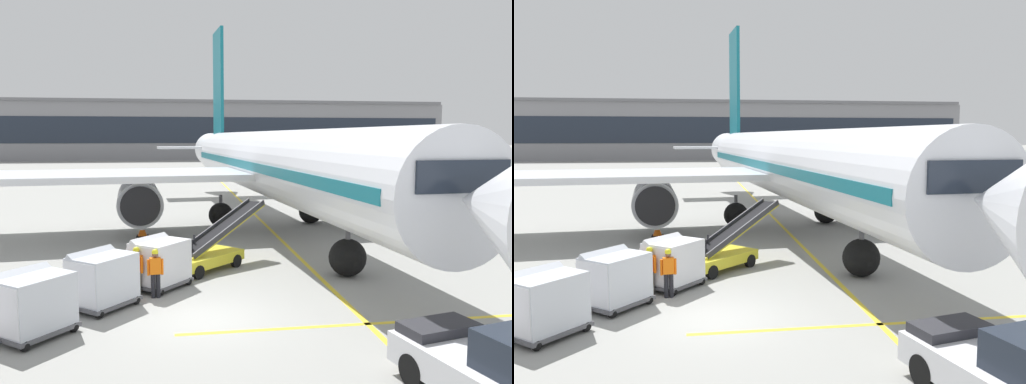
% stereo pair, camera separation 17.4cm
% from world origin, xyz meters
% --- Properties ---
extents(ground_plane, '(600.00, 600.00, 0.00)m').
position_xyz_m(ground_plane, '(0.00, 0.00, 0.00)').
color(ground_plane, gray).
extents(parked_airplane, '(36.22, 46.38, 15.58)m').
position_xyz_m(parked_airplane, '(4.99, 15.71, 3.90)').
color(parked_airplane, silver).
rests_on(parked_airplane, ground).
extents(belt_loader, '(4.76, 4.69, 2.69)m').
position_xyz_m(belt_loader, '(0.53, 6.19, 0.82)').
color(belt_loader, gold).
rests_on(belt_loader, ground).
extents(baggage_cart_lead, '(2.51, 2.61, 1.91)m').
position_xyz_m(baggage_cart_lead, '(-1.49, 3.70, 1.00)').
color(baggage_cart_lead, '#515156').
rests_on(baggage_cart_lead, ground).
extents(baggage_cart_second, '(2.51, 2.61, 1.91)m').
position_xyz_m(baggage_cart_second, '(-3.29, 1.66, 1.00)').
color(baggage_cart_second, '#515156').
rests_on(baggage_cart_second, ground).
extents(baggage_cart_third, '(2.51, 2.61, 1.91)m').
position_xyz_m(baggage_cart_third, '(-4.90, -0.61, 1.00)').
color(baggage_cart_third, '#515156').
rests_on(baggage_cart_third, ground).
extents(pushback_tug, '(3.03, 4.76, 1.83)m').
position_xyz_m(pushback_tug, '(5.65, -6.26, 0.83)').
color(pushback_tug, silver).
rests_on(pushback_tug, ground).
extents(ground_crew_by_loader, '(0.57, 0.29, 1.74)m').
position_xyz_m(ground_crew_by_loader, '(-1.58, 2.45, 1.00)').
color(ground_crew_by_loader, black).
rests_on(ground_crew_by_loader, ground).
extents(ground_crew_by_carts, '(0.48, 0.42, 1.74)m').
position_xyz_m(ground_crew_by_carts, '(-2.25, 2.90, 1.00)').
color(ground_crew_by_carts, '#514C42').
rests_on(ground_crew_by_carts, ground).
extents(safety_cone_engine_keepout, '(0.62, 0.62, 0.70)m').
position_xyz_m(safety_cone_engine_keepout, '(-2.19, 10.86, 0.34)').
color(safety_cone_engine_keepout, black).
rests_on(safety_cone_engine_keepout, ground).
extents(safety_cone_wingtip, '(0.65, 0.65, 0.73)m').
position_xyz_m(safety_cone_wingtip, '(-2.73, 14.01, 0.36)').
color(safety_cone_wingtip, black).
rests_on(safety_cone_wingtip, ground).
extents(apron_guidance_line_lead_in, '(0.20, 110.00, 0.01)m').
position_xyz_m(apron_guidance_line_lead_in, '(4.84, 14.89, 0.00)').
color(apron_guidance_line_lead_in, yellow).
rests_on(apron_guidance_line_lead_in, ground).
extents(apron_guidance_line_stop_bar, '(12.00, 0.20, 0.01)m').
position_xyz_m(apron_guidance_line_stop_bar, '(5.06, -1.15, 0.00)').
color(apron_guidance_line_stop_bar, yellow).
rests_on(apron_guidance_line_stop_bar, ground).
extents(terminal_building, '(111.91, 17.40, 14.32)m').
position_xyz_m(terminal_building, '(10.52, 116.90, 7.11)').
color(terminal_building, gray).
rests_on(terminal_building, ground).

